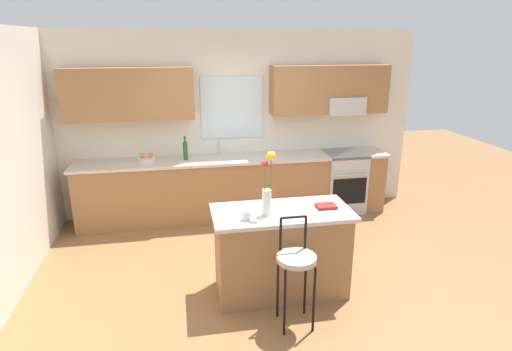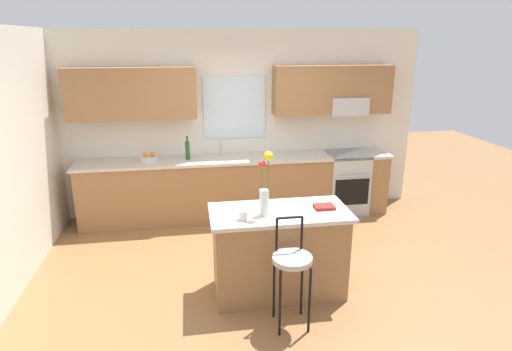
# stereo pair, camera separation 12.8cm
# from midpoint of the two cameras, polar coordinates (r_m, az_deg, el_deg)

# --- Properties ---
(ground_plane) EXTENTS (14.00, 14.00, 0.00)m
(ground_plane) POSITION_cam_midpoint_polar(r_m,az_deg,el_deg) (5.00, 0.71, -12.99)
(ground_plane) COLOR olive
(wall_left) EXTENTS (0.12, 4.60, 2.70)m
(wall_left) POSITION_cam_midpoint_polar(r_m,az_deg,el_deg) (5.03, -30.01, 1.48)
(wall_left) COLOR silver
(wall_left) RESTS_ON ground
(back_wall_assembly) EXTENTS (5.60, 0.50, 2.70)m
(back_wall_assembly) POSITION_cam_midpoint_polar(r_m,az_deg,el_deg) (6.35, -2.00, 8.30)
(back_wall_assembly) COLOR silver
(back_wall_assembly) RESTS_ON ground
(counter_run) EXTENTS (4.56, 0.64, 0.92)m
(counter_run) POSITION_cam_midpoint_polar(r_m,az_deg,el_deg) (6.33, -1.89, -1.51)
(counter_run) COLOR #996B42
(counter_run) RESTS_ON ground
(sink_faucet) EXTENTS (0.02, 0.13, 0.23)m
(sink_faucet) POSITION_cam_midpoint_polar(r_m,az_deg,el_deg) (6.27, -4.12, 3.95)
(sink_faucet) COLOR #B7BABC
(sink_faucet) RESTS_ON counter_run
(oven_range) EXTENTS (0.60, 0.64, 0.92)m
(oven_range) POSITION_cam_midpoint_polar(r_m,az_deg,el_deg) (6.71, 12.37, -0.85)
(oven_range) COLOR #B7BABC
(oven_range) RESTS_ON ground
(kitchen_island) EXTENTS (1.40, 0.68, 0.92)m
(kitchen_island) POSITION_cam_midpoint_polar(r_m,az_deg,el_deg) (4.47, 3.91, -10.16)
(kitchen_island) COLOR #996B42
(kitchen_island) RESTS_ON ground
(bar_stool_near) EXTENTS (0.36, 0.36, 1.04)m
(bar_stool_near) POSITION_cam_midpoint_polar(r_m,az_deg,el_deg) (3.92, 5.79, -11.67)
(bar_stool_near) COLOR black
(bar_stool_near) RESTS_ON ground
(flower_vase) EXTENTS (0.14, 0.09, 0.64)m
(flower_vase) POSITION_cam_midpoint_polar(r_m,az_deg,el_deg) (4.08, 2.07, -1.74)
(flower_vase) COLOR silver
(flower_vase) RESTS_ON kitchen_island
(mug_ceramic) EXTENTS (0.08, 0.08, 0.09)m
(mug_ceramic) POSITION_cam_midpoint_polar(r_m,az_deg,el_deg) (4.05, -0.87, -5.35)
(mug_ceramic) COLOR silver
(mug_ceramic) RESTS_ON kitchen_island
(cookbook) EXTENTS (0.20, 0.15, 0.03)m
(cookbook) POSITION_cam_midpoint_polar(r_m,az_deg,el_deg) (4.39, 9.95, -4.16)
(cookbook) COLOR maroon
(cookbook) RESTS_ON kitchen_island
(fruit_bowl_oranges) EXTENTS (0.24, 0.24, 0.13)m
(fruit_bowl_oranges) POSITION_cam_midpoint_polar(r_m,az_deg,el_deg) (6.16, -13.58, 2.27)
(fruit_bowl_oranges) COLOR silver
(fruit_bowl_oranges) RESTS_ON counter_run
(bottle_olive_oil) EXTENTS (0.06, 0.06, 0.34)m
(bottle_olive_oil) POSITION_cam_midpoint_polar(r_m,az_deg,el_deg) (6.11, -8.57, 3.41)
(bottle_olive_oil) COLOR #1E5923
(bottle_olive_oil) RESTS_ON counter_run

